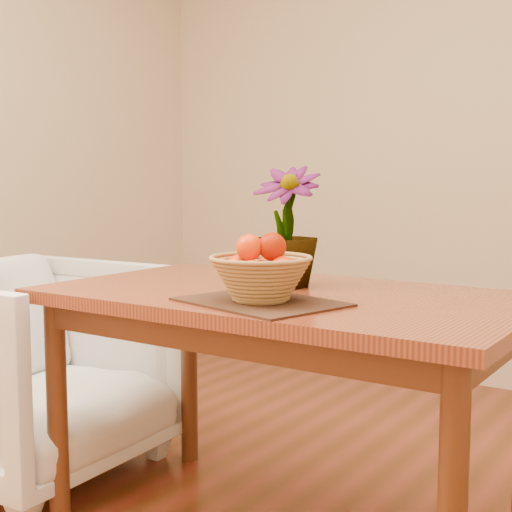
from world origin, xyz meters
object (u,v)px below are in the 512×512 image
Objects in this scene: table at (283,321)px; potted_plant at (286,226)px; armchair at (35,358)px; wicker_basket at (261,280)px.

table is 0.29m from potted_plant.
table is 1.64× the size of armchair.
table is at bearing -76.30° from potted_plant.
potted_plant is at bearing 109.18° from wicker_basket.
armchair is at bearing 173.45° from wicker_basket.
wicker_basket reaches higher than armchair.
armchair reaches higher than table.
table is 5.13× the size of wicker_basket.
wicker_basket is at bearing -98.83° from armchair.
armchair is at bearing 176.06° from potted_plant.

